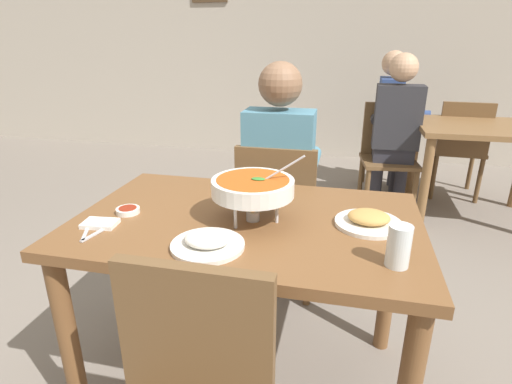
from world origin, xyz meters
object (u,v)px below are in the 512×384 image
Objects in this scene: curry_bowl at (253,188)px; chair_bg_middle at (400,139)px; appetizer_plate at (369,220)px; chair_bg_left at (388,150)px; dining_table_main at (247,247)px; rice_plate at (208,242)px; patron_bg_middle at (393,113)px; sauce_dish at (128,210)px; dining_table_far at (482,143)px; chair_bg_right at (460,144)px; chair_diner_main at (278,212)px; drink_glass at (398,248)px; diner_main at (280,169)px; patron_bg_left at (396,125)px.

chair_bg_middle is at bearing 73.25° from curry_bowl.
appetizer_plate is 0.27× the size of chair_bg_left.
chair_bg_left is at bearing 72.61° from dining_table_main.
rice_plate is 0.18× the size of patron_bg_middle.
rice_plate is 0.59m from appetizer_plate.
sauce_dish is 2.84m from dining_table_far.
rice_plate is (-0.07, -0.25, 0.14)m from dining_table_main.
curry_bowl is 0.33× the size of dining_table_far.
chair_bg_left and chair_bg_right have the same top height.
chair_bg_right is (0.90, 2.52, -0.29)m from appetizer_plate.
curry_bowl reaches higher than chair_diner_main.
curry_bowl is 2.92m from chair_bg_right.
appetizer_plate is at bearing -98.42° from chair_bg_middle.
chair_bg_right reaches higher than sauce_dish.
drink_glass reaches higher than rice_plate.
chair_bg_middle is (0.83, 1.94, -0.24)m from diner_main.
curry_bowl reaches higher than drink_glass.
drink_glass is at bearing -106.50° from chair_bg_right.
dining_table_main is at bearing -107.32° from chair_bg_middle.
dining_table_main is 0.25m from curry_bowl.
curry_bowl is 2.79m from patron_bg_middle.
appetizer_plate is (0.44, -0.66, 0.29)m from chair_diner_main.
sauce_dish is (-0.39, 0.19, -0.01)m from rice_plate.
rice_plate is at bearing -107.16° from chair_bg_middle.
drink_glass is at bearing -74.59° from appetizer_plate.
chair_bg_left is at bearing 72.81° from rice_plate.
patron_bg_left reaches higher than chair_bg_left.
curry_bowl is at bearing -117.10° from chair_bg_right.
patron_bg_left is at bearing -100.97° from chair_bg_middle.
appetizer_plate is 0.18× the size of patron_bg_middle.
curry_bowl is 2.24m from patron_bg_left.
chair_bg_left is 0.74m from chair_bg_right.
rice_plate is 0.27× the size of chair_bg_right.
patron_bg_middle reaches higher than rice_plate.
dining_table_main is 1.43× the size of chair_bg_right.
chair_diner_main is 2.30m from chair_bg_right.
chair_diner_main is (-0.00, 0.70, -0.15)m from dining_table_main.
dining_table_far is (1.85, 2.15, -0.15)m from sauce_dish.
curry_bowl is 0.28m from rice_plate.
chair_bg_right is (1.34, 2.56, -0.15)m from dining_table_main.
rice_plate is (-0.07, -0.94, 0.29)m from chair_diner_main.
patron_bg_left is at bearing 71.45° from rice_plate.
curry_bowl reaches higher than chair_bg_middle.
diner_main is 1.00× the size of patron_bg_left.
diner_main is 10.08× the size of drink_glass.
chair_bg_middle is (-0.55, 0.57, -0.13)m from dining_table_far.
diner_main is at bearing -113.22° from chair_bg_middle.
drink_glass is 0.14× the size of chair_bg_left.
patron_bg_middle reaches higher than chair_bg_left.
dining_table_far is (0.94, 2.06, -0.16)m from appetizer_plate.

